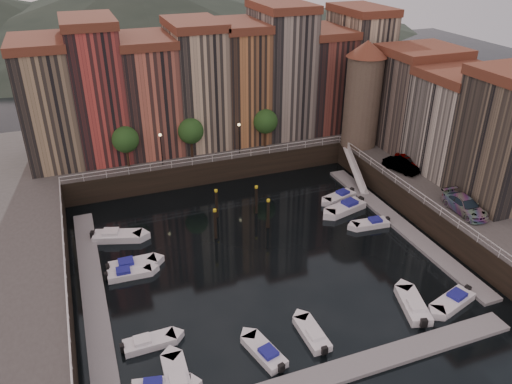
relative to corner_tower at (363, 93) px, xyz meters
name	(u,v)px	position (x,y,z in m)	size (l,w,h in m)	color
ground	(258,250)	(-20.00, -14.50, -10.19)	(200.00, 200.00, 0.00)	black
quay_far	(193,145)	(-20.00, 11.50, -8.69)	(80.00, 20.00, 3.00)	black
quay_right	(493,199)	(8.00, -16.50, -8.69)	(20.00, 36.00, 3.00)	black
dock_left	(93,290)	(-36.20, -15.50, -10.02)	(2.00, 28.00, 0.35)	gray
dock_right	(399,224)	(-3.80, -15.50, -10.02)	(2.00, 28.00, 0.35)	gray
dock_near	(340,371)	(-20.00, -31.50, -10.02)	(30.00, 2.00, 0.35)	gray
mountains	(123,14)	(-18.28, 95.50, -2.28)	(145.00, 100.00, 18.00)	#2D382D
far_terrace	(218,82)	(-16.69, 9.00, 0.76)	(48.70, 10.30, 17.50)	#9B8463
right_terrace	(460,118)	(6.50, -10.70, -0.64)	(9.30, 24.30, 14.00)	#706155
corner_tower	(363,93)	(0.00, 0.00, 0.00)	(5.20, 5.20, 13.80)	#6B5B4C
promenade_trees	(196,130)	(-21.33, 3.70, -3.61)	(21.20, 3.20, 5.20)	black
street_lamps	(201,138)	(-21.00, 2.70, -4.30)	(10.36, 0.36, 4.18)	black
railings	(241,196)	(-20.00, -9.62, -6.41)	(36.08, 34.04, 0.52)	white
gangway	(355,168)	(-2.90, -4.50, -8.28)	(2.78, 8.32, 3.73)	white
mooring_pilings	(239,211)	(-20.07, -9.03, -8.54)	(6.28, 4.51, 3.78)	black
boat_left_1	(148,342)	(-32.66, -23.81, -9.87)	(4.26, 1.62, 0.98)	white
boat_left_2	(128,273)	(-32.87, -14.30, -9.86)	(4.30, 1.72, 0.98)	white
boat_left_3	(132,265)	(-32.40, -13.10, -9.83)	(4.68, 1.71, 1.08)	white
boat_left_4	(116,236)	(-33.15, -7.49, -9.79)	(5.34, 3.30, 1.20)	white
boat_right_0	(453,301)	(-7.18, -28.26, -9.83)	(4.85, 2.97, 1.09)	white
boat_right_2	(371,224)	(-6.76, -14.63, -9.87)	(4.29, 1.86, 0.97)	white
boat_right_3	(346,208)	(-7.65, -10.67, -9.79)	(5.40, 3.15, 1.21)	white
boat_right_4	(340,197)	(-6.93, -7.93, -9.85)	(4.54, 2.68, 1.02)	white
boat_near_0	(177,379)	(-31.34, -28.14, -9.83)	(1.86, 4.71, 1.07)	white
boat_near_1	(265,352)	(-24.55, -27.98, -9.86)	(2.57, 4.48, 1.00)	white
boat_near_2	(312,334)	(-20.31, -27.54, -9.86)	(1.58, 4.29, 0.99)	white
boat_near_3	(413,306)	(-10.77, -27.59, -9.81)	(3.04, 5.07, 1.14)	white
car_a	(407,162)	(1.79, -8.34, -6.50)	(1.65, 4.09, 1.40)	gray
car_b	(401,166)	(0.35, -9.17, -6.46)	(1.54, 4.43, 1.46)	gray
car_c	(465,206)	(0.59, -19.82, -6.39)	(2.24, 5.52, 1.60)	gray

